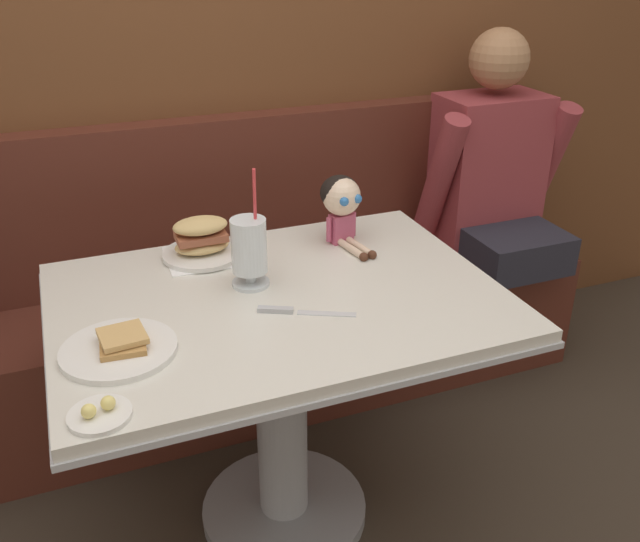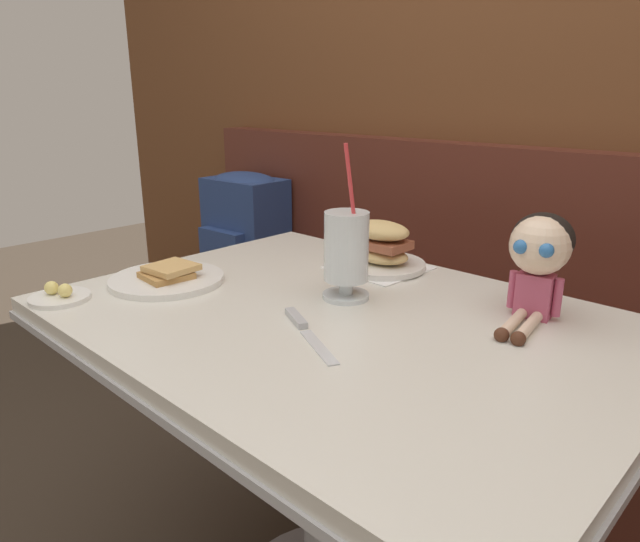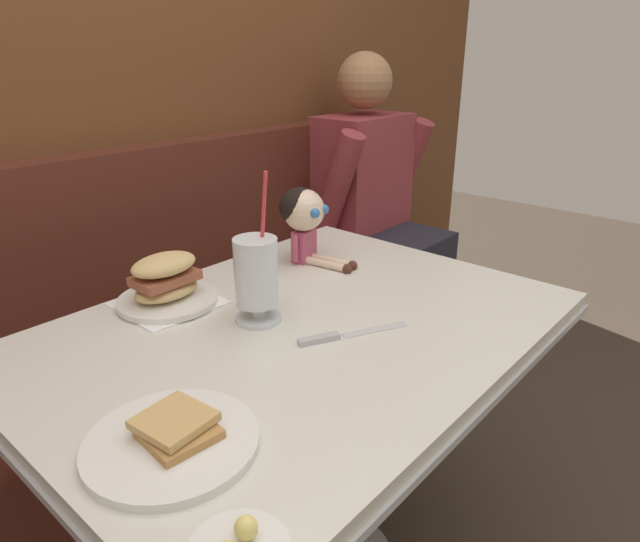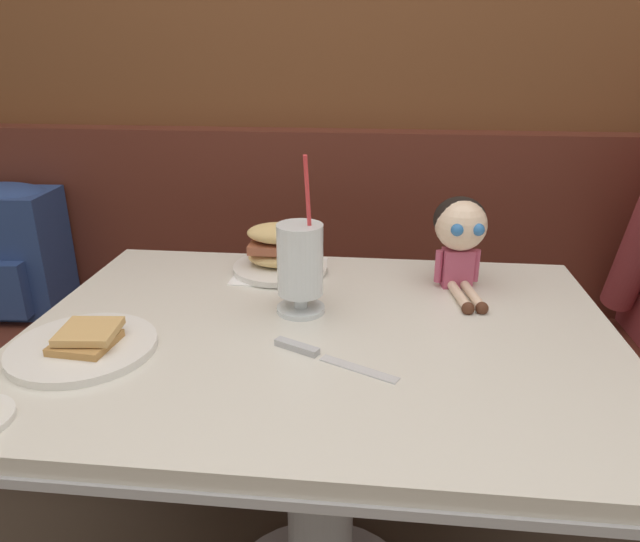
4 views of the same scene
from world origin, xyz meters
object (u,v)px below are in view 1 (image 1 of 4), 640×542
object	(u,v)px
milkshake_glass	(249,249)
butter_knife	(289,311)
toast_plate	(120,348)
sandwich_plate	(202,242)
diner_patron	(493,176)
seated_doll	(342,200)
butter_saucer	(100,413)

from	to	relation	value
milkshake_glass	butter_knife	world-z (taller)	milkshake_glass
toast_plate	sandwich_plate	bearing A→B (deg)	56.32
toast_plate	diner_patron	bearing A→B (deg)	26.30
butter_knife	seated_doll	xyz separation A→B (m)	(0.28, 0.34, 0.12)
seated_doll	diner_patron	distance (m)	0.83
toast_plate	butter_knife	size ratio (longest dim) A/B	1.14
milkshake_glass	butter_saucer	xyz separation A→B (m)	(-0.41, -0.41, -0.09)
butter_saucer	seated_doll	distance (m)	0.94
seated_doll	diner_patron	size ratio (longest dim) A/B	0.28
milkshake_glass	butter_saucer	distance (m)	0.59
toast_plate	seated_doll	xyz separation A→B (m)	(0.67, 0.37, 0.12)
toast_plate	seated_doll	bearing A→B (deg)	28.53
toast_plate	butter_saucer	bearing A→B (deg)	-106.32
sandwich_plate	milkshake_glass	bearing A→B (deg)	-69.84
diner_patron	butter_knife	bearing A→B (deg)	-146.69
toast_plate	butter_saucer	distance (m)	0.22
diner_patron	toast_plate	bearing A→B (deg)	-153.70
butter_knife	diner_patron	size ratio (longest dim) A/B	0.27
milkshake_glass	seated_doll	size ratio (longest dim) A/B	1.40
butter_saucer	butter_knife	size ratio (longest dim) A/B	0.55
toast_plate	diner_patron	world-z (taller)	diner_patron
butter_knife	seated_doll	world-z (taller)	seated_doll
sandwich_plate	diner_patron	xyz separation A→B (m)	(1.15, 0.29, -0.04)
seated_doll	butter_saucer	bearing A→B (deg)	-141.81
toast_plate	diner_patron	distance (m)	1.59
milkshake_glass	sandwich_plate	size ratio (longest dim) A/B	1.43
toast_plate	butter_saucer	xyz separation A→B (m)	(-0.06, -0.21, -0.00)
sandwich_plate	seated_doll	world-z (taller)	seated_doll
milkshake_glass	butter_knife	size ratio (longest dim) A/B	1.44
toast_plate	diner_patron	xyz separation A→B (m)	(1.42, 0.70, -0.01)
butter_knife	sandwich_plate	bearing A→B (deg)	107.76
butter_saucer	diner_patron	distance (m)	1.75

